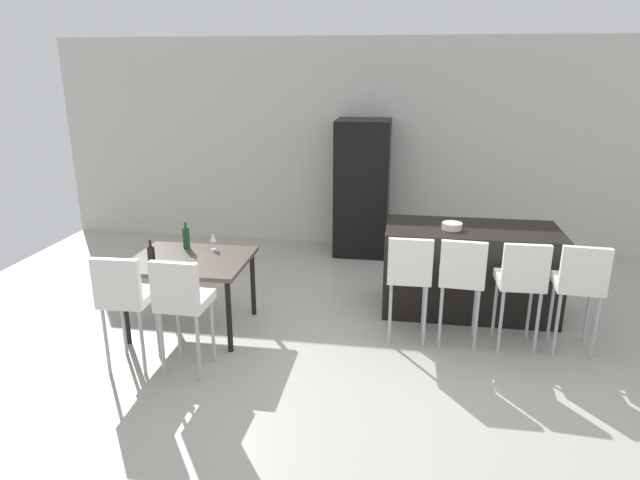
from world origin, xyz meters
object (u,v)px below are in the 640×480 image
Objects in this scene: kitchen_island at (469,269)px; bar_chair_right at (522,278)px; refrigerator at (362,188)px; bar_chair_middle at (462,275)px; wine_bottle_corner at (186,238)px; wine_bottle_middle at (151,257)px; fruit_bowl at (452,226)px; dining_table at (190,266)px; bar_chair_left at (409,272)px; bar_chair_far at (580,281)px; dining_chair_far at (182,298)px; dining_chair_near at (124,294)px; wine_glass_left at (213,238)px.

kitchen_island is 0.91m from bar_chair_right.
bar_chair_middle is at bearing -66.09° from refrigerator.
bar_chair_middle is 2.73m from wine_bottle_corner.
fruit_bowl is at bearing 21.66° from wine_bottle_middle.
bar_chair_right reaches higher than kitchen_island.
kitchen_island is 0.96× the size of refrigerator.
wine_bottle_corner is at bearing -169.44° from fruit_bowl.
bar_chair_left is at bearing 2.10° from dining_table.
bar_chair_middle is 1.00× the size of bar_chair_far.
bar_chair_far is 3.47m from dining_chair_far.
wine_bottle_corner is at bearing 175.56° from bar_chair_middle.
dining_table is 1.07× the size of dining_chair_near.
bar_chair_far is 1.00× the size of dining_chair_near.
dining_table is at bearing 106.97° from dining_chair_far.
kitchen_island reaches higher than wine_glass_left.
bar_chair_right is (0.53, -0.00, 0.00)m from bar_chair_middle.
refrigerator is at bearing 63.73° from dining_chair_near.
fruit_bowl is (-1.08, 0.71, 0.26)m from bar_chair_far.
dining_chair_far is 3.65m from refrigerator.
wine_glass_left is (-1.97, 0.23, 0.17)m from bar_chair_left.
bar_chair_middle reaches higher than wine_bottle_corner.
dining_chair_far reaches higher than wine_bottle_corner.
wine_bottle_corner is at bearing 84.54° from dining_chair_near.
wine_glass_left reaches higher than dining_table.
wine_bottle_middle is 0.15× the size of refrigerator.
bar_chair_middle is (-0.16, -0.79, 0.24)m from kitchen_island.
bar_chair_left reaches higher than wine_bottle_middle.
bar_chair_far is at bearing -3.23° from wine_bottle_corner.
bar_chair_far is at bearing -3.76° from wine_glass_left.
bar_chair_middle is 1.03m from bar_chair_far.
bar_chair_right is 0.50m from bar_chair_far.
kitchen_island is 10.20× the size of wine_glass_left.
wine_glass_left is 0.09× the size of refrigerator.
wine_bottle_corner is (-2.25, 0.21, 0.15)m from bar_chair_left.
refrigerator is at bearing 126.44° from kitchen_island.
kitchen_island is at bearing 17.66° from dining_table.
bar_chair_right is at bearing -179.98° from bar_chair_far.
dining_chair_near is at bearing 180.00° from dining_chair_far.
bar_chair_left reaches higher than wine_bottle_corner.
dining_table is (-2.74, -0.87, 0.21)m from kitchen_island.
dining_table is 0.86m from dining_chair_near.
fruit_bowl is (0.42, 0.71, 0.26)m from bar_chair_left.
bar_chair_right is at bearing -4.39° from wine_glass_left.
bar_chair_left and bar_chair_far have the same top height.
dining_chair_near is at bearing -116.27° from refrigerator.
bar_chair_middle is 1.00× the size of dining_chair_near.
bar_chair_far reaches higher than fruit_bowl.
bar_chair_right is (1.00, 0.00, 0.00)m from bar_chair_left.
bar_chair_left is 0.93× the size of dining_table.
bar_chair_far is at bearing 1.23° from dining_table.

